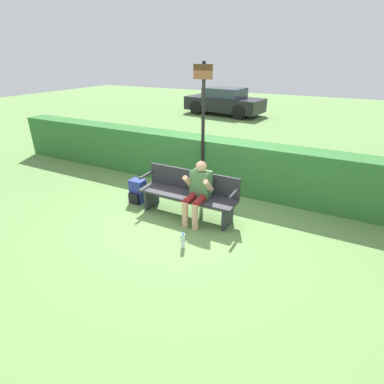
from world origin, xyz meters
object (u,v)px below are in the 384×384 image
Objects in this scene: water_bottle at (183,241)px; parked_car at (224,102)px; person_seated at (198,190)px; park_bench at (189,193)px; backpack at (138,191)px; signpost at (203,121)px.

water_bottle is 11.77m from parked_car.
person_seated is 1.04m from water_bottle.
park_bench is 6.74× the size of water_bottle.
backpack is 0.18× the size of signpost.
park_bench is 0.46× the size of parked_car.
signpost reaches higher than backpack.
park_bench is 1.16m from water_bottle.
backpack is 1.97m from signpost.
person_seated is 0.41× the size of signpost.
parked_car reaches higher than park_bench.
parked_car reaches higher than person_seated.
signpost is (-0.54, 1.29, 0.92)m from person_seated.
signpost reaches higher than water_bottle.
parked_car is (-3.61, 10.23, 0.02)m from person_seated.
water_bottle is 0.10× the size of signpost.
parked_car is at bearing 108.85° from water_bottle.
signpost is at bearing -64.09° from parked_car.
signpost is (0.90, 1.17, 1.30)m from backpack.
parked_car is at bearing 109.46° from person_seated.
person_seated reaches higher than backpack.
water_bottle is at bearing -64.22° from parked_car.
park_bench is 0.70× the size of signpost.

